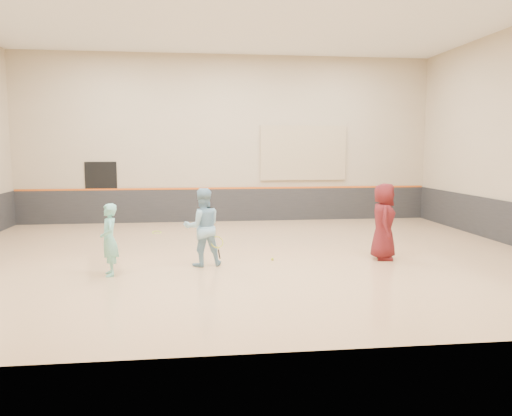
{
  "coord_description": "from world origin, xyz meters",
  "views": [
    {
      "loc": [
        -1.18,
        -12.22,
        2.68
      ],
      "look_at": [
        0.36,
        0.4,
        1.15
      ],
      "focal_mm": 35.0,
      "sensor_mm": 36.0,
      "label": 1
    }
  ],
  "objects": [
    {
      "name": "doorway",
      "position": [
        -4.5,
        5.98,
        1.1
      ],
      "size": [
        1.1,
        0.05,
        2.2
      ],
      "primitive_type": "cube",
      "color": "black",
      "rests_on": "floor"
    },
    {
      "name": "young_man",
      "position": [
        3.31,
        -0.8,
        0.92
      ],
      "size": [
        0.83,
        1.04,
        1.84
      ],
      "primitive_type": "imported",
      "rotation": [
        0.0,
        0.0,
        1.26
      ],
      "color": "#5C1519",
      "rests_on": "floor"
    },
    {
      "name": "accent_stripe",
      "position": [
        0.0,
        5.96,
        1.22
      ],
      "size": [
        14.9,
        0.03,
        0.06
      ],
      "primitive_type": "cube",
      "color": "#D85914",
      "rests_on": "wall_back"
    },
    {
      "name": "acoustic_panel",
      "position": [
        2.8,
        5.95,
        2.5
      ],
      "size": [
        3.2,
        0.08,
        2.0
      ],
      "primitive_type": "cube",
      "color": "tan",
      "rests_on": "wall_back"
    },
    {
      "name": "girl",
      "position": [
        -2.99,
        -1.61,
        0.77
      ],
      "size": [
        0.49,
        0.63,
        1.53
      ],
      "primitive_type": "imported",
      "rotation": [
        0.0,
        0.0,
        -1.33
      ],
      "color": "#7EDBC7",
      "rests_on": "floor"
    },
    {
      "name": "wainscot_back",
      "position": [
        0.0,
        5.97,
        0.6
      ],
      "size": [
        14.9,
        0.04,
        1.2
      ],
      "primitive_type": "cube",
      "color": "#232326",
      "rests_on": "floor"
    },
    {
      "name": "room",
      "position": [
        0.0,
        0.0,
        0.81
      ],
      "size": [
        15.04,
        12.04,
        6.22
      ],
      "color": "tan",
      "rests_on": "ground"
    },
    {
      "name": "ball_beside_spare",
      "position": [
        -0.69,
        2.49,
        0.03
      ],
      "size": [
        0.07,
        0.07,
        0.07
      ],
      "primitive_type": "sphere",
      "color": "#ABC72E",
      "rests_on": "floor"
    },
    {
      "name": "ball_in_hand",
      "position": [
        3.45,
        -0.94,
        1.15
      ],
      "size": [
        0.07,
        0.07,
        0.07
      ],
      "primitive_type": "sphere",
      "color": "#BBD030",
      "rests_on": "young_man"
    },
    {
      "name": "instructor",
      "position": [
        -1.03,
        -0.94,
        0.89
      ],
      "size": [
        0.98,
        0.83,
        1.78
      ],
      "primitive_type": "imported",
      "rotation": [
        0.0,
        0.0,
        3.33
      ],
      "color": "#8EC0DC",
      "rests_on": "floor"
    },
    {
      "name": "ball_under_racket",
      "position": [
        0.63,
        -0.63,
        0.03
      ],
      "size": [
        0.07,
        0.07,
        0.07
      ],
      "primitive_type": "sphere",
      "color": "#D9EA36",
      "rests_on": "floor"
    },
    {
      "name": "spare_racket",
      "position": [
        -2.42,
        3.69,
        0.07
      ],
      "size": [
        0.67,
        0.67,
        0.14
      ],
      "primitive_type": null,
      "color": "#A2CB2C",
      "rests_on": "floor"
    },
    {
      "name": "held_racket",
      "position": [
        -0.72,
        -1.09,
        0.57
      ],
      "size": [
        0.42,
        0.42,
        0.57
      ],
      "primitive_type": null,
      "color": "gold",
      "rests_on": "instructor"
    }
  ]
}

